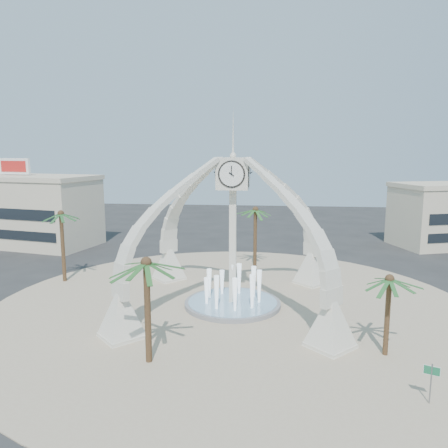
# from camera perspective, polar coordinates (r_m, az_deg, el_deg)

# --- Properties ---
(ground) EXTENTS (140.00, 140.00, 0.00)m
(ground) POSITION_cam_1_polar(r_m,az_deg,el_deg) (37.10, 1.12, -10.69)
(ground) COLOR #282828
(ground) RESTS_ON ground
(plaza) EXTENTS (40.00, 40.00, 0.06)m
(plaza) POSITION_cam_1_polar(r_m,az_deg,el_deg) (37.09, 1.12, -10.64)
(plaza) COLOR tan
(plaza) RESTS_ON ground
(clock_tower) EXTENTS (17.94, 17.94, 16.30)m
(clock_tower) POSITION_cam_1_polar(r_m,az_deg,el_deg) (35.40, 1.16, -0.77)
(clock_tower) COLOR silver
(clock_tower) RESTS_ON ground
(fountain) EXTENTS (8.00, 8.00, 3.62)m
(fountain) POSITION_cam_1_polar(r_m,az_deg,el_deg) (37.00, 1.12, -10.26)
(fountain) COLOR gray
(fountain) RESTS_ON ground
(building_nw) EXTENTS (23.75, 13.73, 11.90)m
(building_nw) POSITION_cam_1_polar(r_m,az_deg,el_deg) (67.14, -25.33, 1.72)
(building_nw) COLOR beige
(building_nw) RESTS_ON ground
(palm_east) EXTENTS (3.83, 3.83, 5.68)m
(palm_east) POSITION_cam_1_polar(r_m,az_deg,el_deg) (28.93, 20.82, -6.85)
(palm_east) COLOR brown
(palm_east) RESTS_ON ground
(palm_west) EXTENTS (5.15, 5.15, 7.58)m
(palm_west) POSITION_cam_1_polar(r_m,az_deg,el_deg) (45.19, -20.54, 1.14)
(palm_west) COLOR brown
(palm_west) RESTS_ON ground
(palm_north) EXTENTS (4.79, 4.79, 7.32)m
(palm_north) POSITION_cam_1_polar(r_m,az_deg,el_deg) (47.66, 4.13, 1.78)
(palm_north) COLOR brown
(palm_north) RESTS_ON ground
(palm_south) EXTENTS (5.30, 5.30, 7.09)m
(palm_south) POSITION_cam_1_polar(r_m,az_deg,el_deg) (26.25, -10.13, -5.17)
(palm_south) COLOR brown
(palm_south) RESTS_ON ground
(street_sign) EXTENTS (0.76, 0.33, 2.21)m
(street_sign) POSITION_cam_1_polar(r_m,az_deg,el_deg) (25.56, 25.47, -17.45)
(street_sign) COLOR slate
(street_sign) RESTS_ON ground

